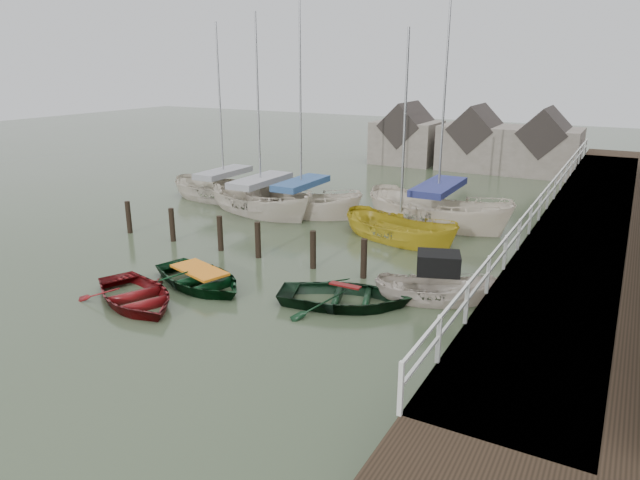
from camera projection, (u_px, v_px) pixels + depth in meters
The scene contains 13 objects.
ground at pixel (236, 290), 18.66m from camera, with size 120.00×120.00×0.00m, color #313C26.
pier at pixel (584, 233), 22.40m from camera, with size 3.04×32.00×2.70m.
mooring_pilings at pixel (260, 245), 21.53m from camera, with size 13.72×0.22×1.80m.
far_sheds at pixel (473, 142), 39.41m from camera, with size 14.00×4.08×4.39m.
rowboat_red at pixel (136, 304), 17.57m from camera, with size 2.81×3.94×0.82m, color #5E0D0F.
rowboat_green at pixel (201, 286), 18.92m from camera, with size 2.86×4.01×0.83m, color black.
rowboat_dkgreen at pixel (345, 305), 17.47m from camera, with size 2.92×4.09×0.85m, color black.
motorboat at pixel (434, 297), 17.75m from camera, with size 3.98×2.56×2.23m.
sailboat_a at pixel (261, 211), 28.27m from camera, with size 7.38×4.41×10.64m.
sailboat_b at pixel (302, 212), 28.05m from camera, with size 6.56×2.58×11.55m.
sailboat_c at pixel (400, 239), 23.90m from camera, with size 6.04×3.73×9.48m.
sailboat_d at pixel (437, 222), 26.33m from camera, with size 7.96×4.64×12.12m.
sailboat_e at pixel (225, 199), 30.75m from camera, with size 6.49×2.49×10.28m.
Camera 1 is at (10.82, -13.80, 7.12)m, focal length 32.00 mm.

